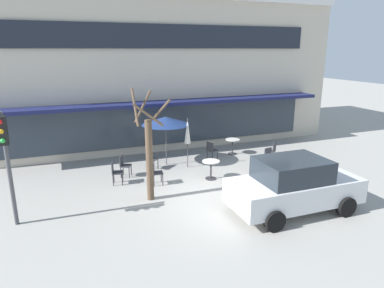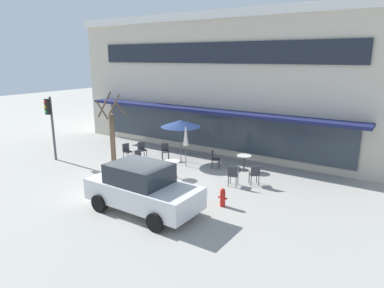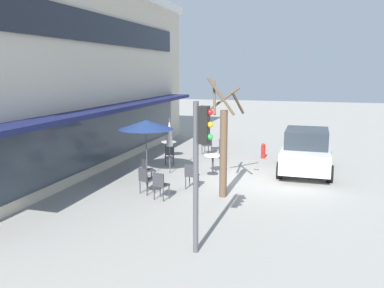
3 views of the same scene
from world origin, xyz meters
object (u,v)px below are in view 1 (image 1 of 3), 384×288
(cafe_table_streetside, at_px, (232,144))
(parked_sedan, at_px, (294,185))
(traffic_light_pole, at_px, (6,151))
(cafe_chair_1, at_px, (115,171))
(cafe_chair_6, at_px, (272,150))
(street_tree, at_px, (149,153))
(patio_umbrella_cream_folded, at_px, (187,131))
(cafe_chair_2, at_px, (124,164))
(cafe_chair_5, at_px, (266,155))
(cafe_chair_4, at_px, (155,172))
(fire_hydrant, at_px, (308,172))
(patio_umbrella_green_folded, at_px, (166,121))
(cafe_chair_3, at_px, (211,150))
(cafe_table_near_wall, at_px, (211,167))
(cafe_chair_0, at_px, (151,158))

(cafe_table_streetside, relative_size, parked_sedan, 0.18)
(traffic_light_pole, bearing_deg, cafe_chair_1, 33.99)
(cafe_chair_6, distance_m, street_tree, 6.78)
(patio_umbrella_cream_folded, distance_m, cafe_chair_2, 3.02)
(cafe_chair_5, bearing_deg, cafe_chair_2, 170.49)
(cafe_chair_4, relative_size, fire_hydrant, 1.26)
(cafe_chair_6, height_order, traffic_light_pole, traffic_light_pole)
(parked_sedan, bearing_deg, patio_umbrella_green_folded, 112.85)
(cafe_chair_1, relative_size, cafe_chair_3, 1.00)
(street_tree, bearing_deg, cafe_chair_3, 40.35)
(cafe_chair_5, bearing_deg, cafe_chair_1, 177.16)
(cafe_table_near_wall, xyz_separation_m, cafe_chair_1, (-3.63, 0.81, 0.01))
(patio_umbrella_cream_folded, relative_size, fire_hydrant, 3.12)
(patio_umbrella_green_folded, xyz_separation_m, cafe_chair_1, (-2.48, -1.50, -1.50))
(cafe_table_near_wall, height_order, cafe_chair_0, cafe_chair_0)
(traffic_light_pole, bearing_deg, cafe_chair_5, 10.88)
(cafe_chair_3, relative_size, cafe_chair_5, 1.00)
(traffic_light_pole, bearing_deg, cafe_chair_4, 18.94)
(street_tree, xyz_separation_m, traffic_light_pole, (-4.16, -0.38, 0.60))
(cafe_table_near_wall, distance_m, traffic_light_pole, 7.26)
(cafe_chair_2, height_order, cafe_chair_4, same)
(cafe_table_streetside, distance_m, cafe_chair_2, 5.67)
(patio_umbrella_green_folded, height_order, fire_hydrant, patio_umbrella_green_folded)
(cafe_table_streetside, bearing_deg, patio_umbrella_cream_folded, -159.43)
(cafe_chair_2, bearing_deg, cafe_table_near_wall, -25.27)
(cafe_chair_4, bearing_deg, cafe_chair_3, 31.18)
(patio_umbrella_cream_folded, height_order, cafe_chair_1, patio_umbrella_cream_folded)
(cafe_table_streetside, xyz_separation_m, cafe_chair_6, (1.24, -1.57, 0.01))
(cafe_table_near_wall, height_order, patio_umbrella_green_folded, patio_umbrella_green_folded)
(cafe_chair_2, bearing_deg, fire_hydrant, -24.59)
(cafe_chair_2, bearing_deg, cafe_chair_0, 20.94)
(cafe_chair_2, relative_size, cafe_chair_3, 1.00)
(cafe_chair_6, bearing_deg, cafe_chair_4, -171.24)
(parked_sedan, height_order, fire_hydrant, parked_sedan)
(cafe_chair_0, bearing_deg, cafe_chair_1, -145.31)
(cafe_chair_4, height_order, parked_sedan, parked_sedan)
(cafe_chair_2, relative_size, cafe_chair_5, 1.00)
(cafe_chair_3, xyz_separation_m, fire_hydrant, (2.50, -3.71, -0.17))
(street_tree, distance_m, traffic_light_pole, 4.22)
(patio_umbrella_green_folded, bearing_deg, fire_hydrant, -39.80)
(cafe_table_near_wall, bearing_deg, cafe_chair_6, 17.19)
(cafe_table_near_wall, xyz_separation_m, cafe_chair_3, (0.99, 2.16, 0.01))
(patio_umbrella_green_folded, bearing_deg, patio_umbrella_cream_folded, -40.27)
(cafe_table_near_wall, bearing_deg, traffic_light_pole, -168.62)
(cafe_chair_4, bearing_deg, cafe_chair_6, 8.76)
(cafe_chair_5, height_order, cafe_chair_6, same)
(cafe_chair_3, relative_size, fire_hydrant, 1.26)
(cafe_table_near_wall, bearing_deg, cafe_table_streetside, 48.68)
(traffic_light_pole, bearing_deg, patio_umbrella_cream_folded, 25.05)
(cafe_table_near_wall, distance_m, cafe_chair_0, 2.78)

